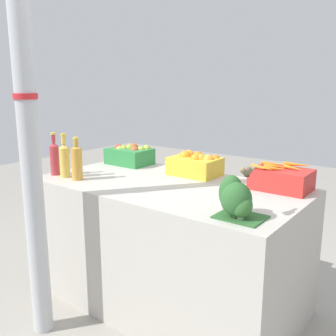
% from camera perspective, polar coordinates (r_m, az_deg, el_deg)
% --- Properties ---
extents(ground_plane, '(10.00, 10.00, 0.00)m').
position_cam_1_polar(ground_plane, '(2.67, 0.00, -19.28)').
color(ground_plane, gray).
extents(market_table, '(1.67, 0.89, 0.80)m').
position_cam_1_polar(market_table, '(2.48, 0.00, -11.38)').
color(market_table, '#B7B2A8').
rests_on(market_table, ground_plane).
extents(support_pole, '(0.12, 0.12, 2.56)m').
position_cam_1_polar(support_pole, '(2.09, -20.76, 8.35)').
color(support_pole, '#B7BABF').
rests_on(support_pole, ground_plane).
extents(apple_crate, '(0.33, 0.24, 0.15)m').
position_cam_1_polar(apple_crate, '(2.93, -5.92, 2.03)').
color(apple_crate, '#2D8442').
rests_on(apple_crate, market_table).
extents(orange_crate, '(0.33, 0.24, 0.16)m').
position_cam_1_polar(orange_crate, '(2.56, 4.23, 0.58)').
color(orange_crate, gold).
rests_on(orange_crate, market_table).
extents(carrot_crate, '(0.33, 0.24, 0.16)m').
position_cam_1_polar(carrot_crate, '(2.30, 16.86, -1.54)').
color(carrot_crate, red).
rests_on(carrot_crate, market_table).
extents(broccoli_pile, '(0.22, 0.18, 0.20)m').
position_cam_1_polar(broccoli_pile, '(1.76, 10.27, -4.69)').
color(broccoli_pile, '#2D602D').
rests_on(broccoli_pile, market_table).
extents(juice_bottle_ruby, '(0.06, 0.06, 0.29)m').
position_cam_1_polar(juice_bottle_ruby, '(2.67, -16.91, 1.56)').
color(juice_bottle_ruby, '#B2333D').
rests_on(juice_bottle_ruby, market_table).
extents(juice_bottle_golden, '(0.07, 0.07, 0.29)m').
position_cam_1_polar(juice_bottle_golden, '(2.58, -15.49, 1.30)').
color(juice_bottle_golden, gold).
rests_on(juice_bottle_golden, market_table).
extents(juice_bottle_amber, '(0.07, 0.07, 0.28)m').
position_cam_1_polar(juice_bottle_amber, '(2.49, -13.72, 0.94)').
color(juice_bottle_amber, gold).
rests_on(juice_bottle_amber, market_table).
extents(sparrow_bird, '(0.04, 0.14, 0.05)m').
position_cam_1_polar(sparrow_bird, '(1.73, 11.90, -0.45)').
color(sparrow_bird, '#4C3D2D').
rests_on(sparrow_bird, broccoli_pile).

